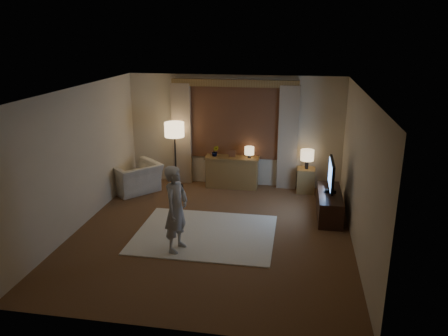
% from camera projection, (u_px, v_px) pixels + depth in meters
% --- Properties ---
extents(room, '(5.04, 5.54, 2.64)m').
position_uv_depth(room, '(217.00, 156.00, 8.09)').
color(room, brown).
rests_on(room, ground).
extents(rug, '(2.50, 2.00, 0.02)m').
position_uv_depth(rug, '(205.00, 234.00, 7.96)').
color(rug, '#EFE3C9').
rests_on(rug, floor).
extents(sideboard, '(1.20, 0.40, 0.70)m').
position_uv_depth(sideboard, '(232.00, 173.00, 10.27)').
color(sideboard, brown).
rests_on(sideboard, floor).
extents(picture_frame, '(0.16, 0.02, 0.20)m').
position_uv_depth(picture_frame, '(232.00, 154.00, 10.13)').
color(picture_frame, brown).
rests_on(picture_frame, sideboard).
extents(plant, '(0.17, 0.13, 0.30)m').
position_uv_depth(plant, '(215.00, 152.00, 10.18)').
color(plant, '#999999').
rests_on(plant, sideboard).
extents(table_lamp_sideboard, '(0.22, 0.22, 0.30)m').
position_uv_depth(table_lamp_sideboard, '(249.00, 151.00, 10.04)').
color(table_lamp_sideboard, black).
rests_on(table_lamp_sideboard, sideboard).
extents(floor_lamp, '(0.45, 0.45, 1.55)m').
position_uv_depth(floor_lamp, '(174.00, 133.00, 9.99)').
color(floor_lamp, black).
rests_on(floor_lamp, floor).
extents(armchair, '(1.35, 1.36, 0.67)m').
position_uv_depth(armchair, '(135.00, 178.00, 9.98)').
color(armchair, beige).
rests_on(armchair, floor).
extents(side_table, '(0.40, 0.40, 0.56)m').
position_uv_depth(side_table, '(306.00, 180.00, 9.97)').
color(side_table, brown).
rests_on(side_table, floor).
extents(table_lamp_side, '(0.30, 0.30, 0.44)m').
position_uv_depth(table_lamp_side, '(307.00, 156.00, 9.79)').
color(table_lamp_side, black).
rests_on(table_lamp_side, side_table).
extents(tv_stand, '(0.45, 1.40, 0.50)m').
position_uv_depth(tv_stand, '(329.00, 204.00, 8.68)').
color(tv_stand, black).
rests_on(tv_stand, floor).
extents(tv, '(0.22, 0.91, 0.66)m').
position_uv_depth(tv, '(331.00, 175.00, 8.49)').
color(tv, black).
rests_on(tv, tv_stand).
extents(person, '(0.47, 0.61, 1.47)m').
position_uv_depth(person, '(176.00, 209.00, 7.16)').
color(person, '#B8B3AA').
rests_on(person, rug).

